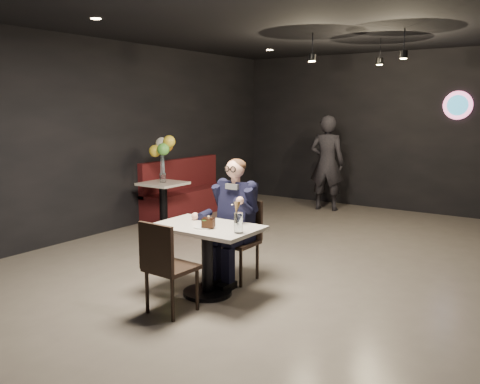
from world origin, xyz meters
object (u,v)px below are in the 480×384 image
Objects in this scene: balloon_vase at (163,178)px; main_table at (207,260)px; chair_near at (172,266)px; side_table at (163,203)px; chair_far at (237,241)px; passerby at (327,163)px; seated_man at (237,219)px; booth_bench at (188,187)px; sundae_glass at (238,223)px.

main_table is at bearing -39.27° from balloon_vase.
chair_near is 3.58m from side_table.
chair_far reaches higher than main_table.
passerby reaches higher than main_table.
chair_near is 3.60m from balloon_vase.
balloon_vase reaches higher than side_table.
seated_man is at bearing -30.79° from balloon_vase.
chair_near is (0.00, -0.56, 0.09)m from main_table.
side_table reaches higher than main_table.
main_table is 1.20× the size of chair_near.
chair_far is 1.11m from chair_near.
passerby is at bearing 60.53° from side_table.
chair_far is 0.45× the size of booth_bench.
chair_near is 5.98× the size of balloon_vase.
booth_bench is at bearing 106.70° from balloon_vase.
chair_far is at bearing 92.50° from chair_near.
main_table is at bearing -39.27° from side_table.
chair_far is 1.13× the size of side_table.
sundae_glass is at bearing -9.15° from main_table.
chair_near is 5.52m from passerby.
passerby is (1.61, 2.85, 0.08)m from balloon_vase.
main_table is at bearing 170.85° from sundae_glass.
main_table is at bearing 89.45° from passerby.
main_table is at bearing -90.00° from chair_far.
sundae_glass is (0.45, -0.07, 0.47)m from main_table.
chair_near is 4.54m from booth_bench.
passerby is (-0.87, 4.33, 0.19)m from seated_man.
passerby is at bearing 60.53° from balloon_vase.
passerby is (-0.87, 5.43, 0.45)m from chair_near.
seated_man is 0.79× the size of passerby.
passerby is (-0.87, 4.33, 0.45)m from chair_far.
booth_bench is 13.35× the size of balloon_vase.
seated_man reaches higher than sundae_glass.
sundae_glass is 3.61m from balloon_vase.
chair_far is at bearing -30.79° from balloon_vase.
passerby is at bearing 44.07° from booth_bench.
passerby is (1.91, 1.85, 0.40)m from booth_bench.
balloon_vase is at bearing 140.73° from main_table.
seated_man is 0.78m from sundae_glass.
side_table is at bearing 144.35° from sundae_glass.
sundae_glass is 3.63m from side_table.
main_table is 0.56m from chair_far.
side_table is (0.30, -1.00, -0.11)m from booth_bench.
balloon_vase is at bearing 144.35° from sundae_glass.
side_table is at bearing 149.21° from seated_man.
chair_far and chair_near have the same top height.
main_table is 3.21m from side_table.
side_table is 5.28× the size of balloon_vase.
chair_near is at bearing -46.16° from balloon_vase.
chair_near is 1.13× the size of side_table.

